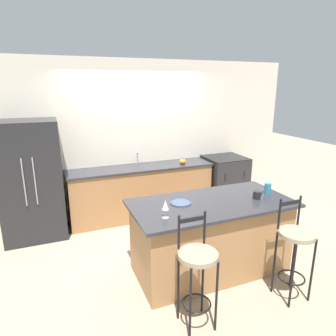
% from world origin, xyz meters
% --- Properties ---
extents(ground_plane, '(18.00, 18.00, 0.00)m').
position_xyz_m(ground_plane, '(0.00, 0.00, 0.00)').
color(ground_plane, tan).
extents(wall_back, '(6.00, 0.07, 2.70)m').
position_xyz_m(wall_back, '(0.00, 0.64, 1.35)').
color(wall_back, beige).
rests_on(wall_back, ground_plane).
extents(back_counter, '(2.50, 0.62, 0.92)m').
position_xyz_m(back_counter, '(0.00, 0.35, 0.46)').
color(back_counter, '#A87547').
rests_on(back_counter, ground_plane).
extents(sink_faucet, '(0.02, 0.13, 0.22)m').
position_xyz_m(sink_faucet, '(0.00, 0.53, 1.05)').
color(sink_faucet, '#ADAFB5').
rests_on(sink_faucet, back_counter).
extents(kitchen_island, '(1.95, 0.97, 0.91)m').
position_xyz_m(kitchen_island, '(0.32, -1.54, 0.46)').
color(kitchen_island, '#A87547').
rests_on(kitchen_island, ground_plane).
extents(refrigerator, '(0.87, 0.75, 1.79)m').
position_xyz_m(refrigerator, '(-1.73, 0.26, 0.89)').
color(refrigerator, '#232326').
rests_on(refrigerator, ground_plane).
extents(oven_range, '(0.73, 0.72, 0.95)m').
position_xyz_m(oven_range, '(1.64, 0.27, 0.48)').
color(oven_range, '#28282B').
rests_on(oven_range, ground_plane).
extents(bar_stool_near, '(0.37, 0.37, 1.12)m').
position_xyz_m(bar_stool_near, '(-0.26, -2.29, 0.63)').
color(bar_stool_near, black).
rests_on(bar_stool_near, ground_plane).
extents(bar_stool_far, '(0.37, 0.37, 1.12)m').
position_xyz_m(bar_stool_far, '(0.89, -2.31, 0.63)').
color(bar_stool_far, black).
rests_on(bar_stool_far, ground_plane).
extents(dinner_plate, '(0.25, 0.25, 0.02)m').
position_xyz_m(dinner_plate, '(-0.05, -1.44, 0.92)').
color(dinner_plate, '#425170').
rests_on(dinner_plate, kitchen_island).
extents(wine_glass, '(0.07, 0.07, 0.20)m').
position_xyz_m(wine_glass, '(-0.36, -1.74, 1.05)').
color(wine_glass, white).
rests_on(wine_glass, kitchen_island).
extents(coffee_mug, '(0.13, 0.09, 0.10)m').
position_xyz_m(coffee_mug, '(0.88, -1.65, 0.96)').
color(coffee_mug, '#232326').
rests_on(coffee_mug, kitchen_island).
extents(tumbler_cup, '(0.08, 0.08, 0.14)m').
position_xyz_m(tumbler_cup, '(1.12, -1.55, 0.98)').
color(tumbler_cup, teal).
rests_on(tumbler_cup, kitchen_island).
extents(pumpkin_decoration, '(0.12, 0.12, 0.12)m').
position_xyz_m(pumpkin_decoration, '(0.73, 0.22, 0.96)').
color(pumpkin_decoration, orange).
rests_on(pumpkin_decoration, back_counter).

